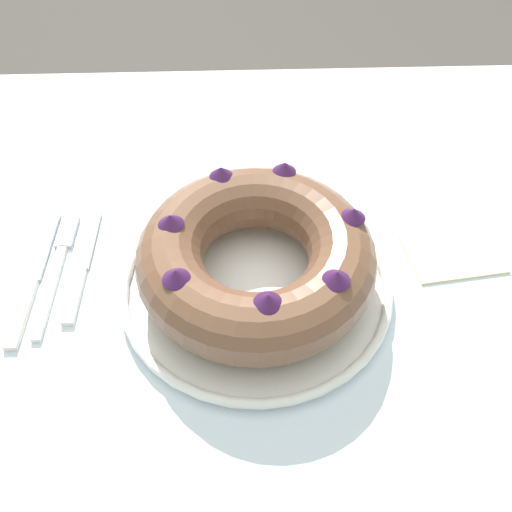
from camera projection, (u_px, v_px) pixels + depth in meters
The scene contains 8 objects.
ground_plane at pixel (253, 474), 1.22m from camera, with size 8.00×8.00×0.00m, color #4C4742.
dining_table at pixel (250, 325), 0.72m from camera, with size 1.25×1.10×0.75m.
serving_dish at pixel (256, 282), 0.64m from camera, with size 0.35×0.35×0.02m.
bundt_cake at pixel (256, 256), 0.60m from camera, with size 0.29×0.29×0.09m.
fork at pixel (58, 264), 0.67m from camera, with size 0.02×0.21×0.01m.
serving_knife at pixel (31, 283), 0.65m from camera, with size 0.02×0.23×0.01m.
cake_knife at pixel (80, 271), 0.66m from camera, with size 0.02×0.19×0.01m.
napkin at pixel (453, 254), 0.68m from camera, with size 0.12×0.09×0.00m, color beige.
Camera 1 is at (-0.01, -0.39, 1.27)m, focal length 35.00 mm.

